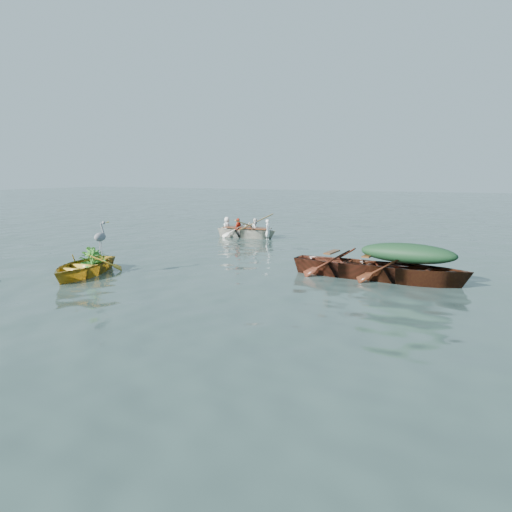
{
  "coord_description": "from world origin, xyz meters",
  "views": [
    {
      "loc": [
        7.01,
        -8.44,
        2.82
      ],
      "look_at": [
        0.64,
        3.91,
        0.5
      ],
      "focal_mm": 35.0,
      "sensor_mm": 36.0,
      "label": 1
    }
  ],
  "objects_px": {
    "green_tarp_boat": "(406,282)",
    "open_wooden_boat": "(350,276)",
    "yellow_dinghy": "(83,276)",
    "heron": "(100,243)",
    "rowed_boat": "(247,238)"
  },
  "relations": [
    {
      "from": "green_tarp_boat",
      "to": "heron",
      "type": "distance_m",
      "value": 8.28
    },
    {
      "from": "open_wooden_boat",
      "to": "green_tarp_boat",
      "type": "bearing_deg",
      "value": -89.98
    },
    {
      "from": "rowed_boat",
      "to": "heron",
      "type": "relative_size",
      "value": 4.21
    },
    {
      "from": "yellow_dinghy",
      "to": "open_wooden_boat",
      "type": "xyz_separation_m",
      "value": [
        6.62,
        3.32,
        0.0
      ]
    },
    {
      "from": "yellow_dinghy",
      "to": "open_wooden_boat",
      "type": "height_order",
      "value": "open_wooden_boat"
    },
    {
      "from": "green_tarp_boat",
      "to": "rowed_boat",
      "type": "relative_size",
      "value": 1.16
    },
    {
      "from": "yellow_dinghy",
      "to": "heron",
      "type": "relative_size",
      "value": 3.73
    },
    {
      "from": "open_wooden_boat",
      "to": "rowed_boat",
      "type": "bearing_deg",
      "value": 50.02
    },
    {
      "from": "green_tarp_boat",
      "to": "open_wooden_boat",
      "type": "xyz_separation_m",
      "value": [
        -1.54,
        0.08,
        0.0
      ]
    },
    {
      "from": "open_wooden_boat",
      "to": "heron",
      "type": "distance_m",
      "value": 6.92
    },
    {
      "from": "yellow_dinghy",
      "to": "green_tarp_boat",
      "type": "relative_size",
      "value": 0.76
    },
    {
      "from": "open_wooden_boat",
      "to": "heron",
      "type": "relative_size",
      "value": 4.82
    },
    {
      "from": "yellow_dinghy",
      "to": "heron",
      "type": "bearing_deg",
      "value": 5.19
    },
    {
      "from": "green_tarp_boat",
      "to": "open_wooden_boat",
      "type": "bearing_deg",
      "value": 90.0
    },
    {
      "from": "yellow_dinghy",
      "to": "heron",
      "type": "height_order",
      "value": "heron"
    }
  ]
}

